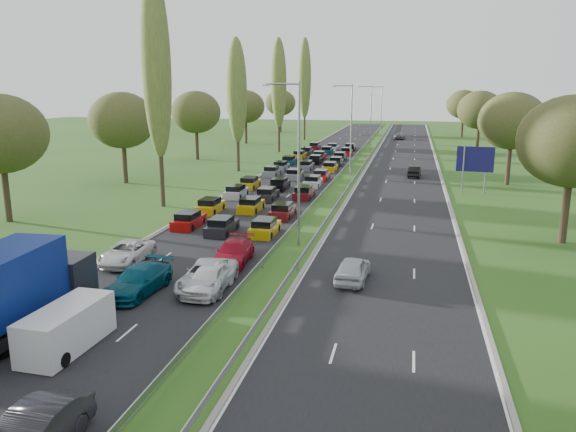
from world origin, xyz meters
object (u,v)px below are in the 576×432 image
Objects in this scene: blue_lorry at (11,291)px; direction_sign at (475,161)px; white_van_rear at (70,326)px; near_car_2 at (127,252)px.

blue_lorry is 1.92× the size of direction_sign.
direction_sign is at bearing 65.97° from white_van_rear.
direction_sign is (25.33, 32.02, 2.84)m from near_car_2.
blue_lorry is 50.19m from direction_sign.
white_van_rear is at bearing -116.13° from direction_sign.
white_van_rear is 49.21m from direction_sign.
near_car_2 is at bearing -128.35° from direction_sign.
near_car_2 is 0.51× the size of blue_lorry.
near_car_2 is 0.99× the size of direction_sign.
blue_lorry is 2.01× the size of white_van_rear.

